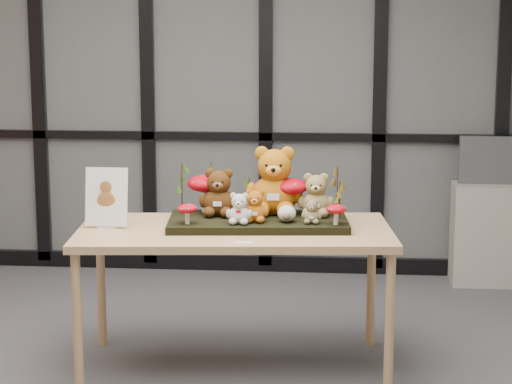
# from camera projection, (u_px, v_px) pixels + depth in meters

# --- Properties ---
(room_shell) EXTENTS (5.00, 5.00, 5.00)m
(room_shell) POSITION_uv_depth(u_px,v_px,m) (135.00, 67.00, 4.51)
(room_shell) COLOR #AEABA4
(room_shell) RESTS_ON floor
(glass_partition) EXTENTS (4.90, 0.06, 2.78)m
(glass_partition) POSITION_uv_depth(u_px,v_px,m) (206.00, 88.00, 6.98)
(glass_partition) COLOR #2D383F
(glass_partition) RESTS_ON floor
(display_table) EXTENTS (1.77, 1.00, 0.80)m
(display_table) POSITION_uv_depth(u_px,v_px,m) (235.00, 240.00, 5.03)
(display_table) COLOR tan
(display_table) RESTS_ON floor
(diorama_tray) EXTENTS (1.02, 0.57, 0.04)m
(diorama_tray) POSITION_uv_depth(u_px,v_px,m) (258.00, 222.00, 5.08)
(diorama_tray) COLOR black
(diorama_tray) RESTS_ON display_table
(bear_pooh_yellow) EXTENTS (0.35, 0.32, 0.42)m
(bear_pooh_yellow) POSITION_uv_depth(u_px,v_px,m) (275.00, 177.00, 5.17)
(bear_pooh_yellow) COLOR #B36510
(bear_pooh_yellow) RESTS_ON diorama_tray
(bear_brown_medium) EXTENTS (0.24, 0.22, 0.29)m
(bear_brown_medium) POSITION_uv_depth(u_px,v_px,m) (219.00, 190.00, 5.13)
(bear_brown_medium) COLOR #46270D
(bear_brown_medium) RESTS_ON diorama_tray
(bear_tan_back) EXTENTS (0.22, 0.20, 0.26)m
(bear_tan_back) POSITION_uv_depth(u_px,v_px,m) (316.00, 192.00, 5.13)
(bear_tan_back) COLOR olive
(bear_tan_back) RESTS_ON diorama_tray
(bear_small_yellow) EXTENTS (0.16, 0.15, 0.19)m
(bear_small_yellow) POSITION_uv_depth(u_px,v_px,m) (255.00, 204.00, 4.97)
(bear_small_yellow) COLOR #B45B11
(bear_small_yellow) RESTS_ON diorama_tray
(bear_white_bow) EXTENTS (0.15, 0.14, 0.18)m
(bear_white_bow) POSITION_uv_depth(u_px,v_px,m) (239.00, 207.00, 4.93)
(bear_white_bow) COLOR silver
(bear_white_bow) RESTS_ON diorama_tray
(bear_beige_small) EXTENTS (0.12, 0.11, 0.14)m
(bear_beige_small) POSITION_uv_depth(u_px,v_px,m) (312.00, 210.00, 4.94)
(bear_beige_small) COLOR olive
(bear_beige_small) RESTS_ON diorama_tray
(plush_cream_hedgehog) EXTENTS (0.08, 0.08, 0.10)m
(plush_cream_hedgehog) POSITION_uv_depth(u_px,v_px,m) (287.00, 213.00, 4.98)
(plush_cream_hedgehog) COLOR beige
(plush_cream_hedgehog) RESTS_ON diorama_tray
(mushroom_back_left) EXTENTS (0.21, 0.21, 0.23)m
(mushroom_back_left) POSITION_uv_depth(u_px,v_px,m) (206.00, 192.00, 5.23)
(mushroom_back_left) COLOR #AA0511
(mushroom_back_left) RESTS_ON diorama_tray
(mushroom_back_right) EXTENTS (0.20, 0.20, 0.22)m
(mushroom_back_right) POSITION_uv_depth(u_px,v_px,m) (290.00, 194.00, 5.17)
(mushroom_back_right) COLOR #AA0511
(mushroom_back_right) RESTS_ON diorama_tray
(mushroom_front_left) EXTENTS (0.11, 0.11, 0.12)m
(mushroom_front_left) POSITION_uv_depth(u_px,v_px,m) (187.00, 213.00, 4.92)
(mushroom_front_left) COLOR #AA0511
(mushroom_front_left) RESTS_ON diorama_tray
(mushroom_front_right) EXTENTS (0.11, 0.11, 0.12)m
(mushroom_front_right) POSITION_uv_depth(u_px,v_px,m) (336.00, 214.00, 4.90)
(mushroom_front_right) COLOR #AA0511
(mushroom_front_right) RESTS_ON diorama_tray
(sprig_green_far_left) EXTENTS (0.05, 0.05, 0.29)m
(sprig_green_far_left) POSITION_uv_depth(u_px,v_px,m) (182.00, 188.00, 5.18)
(sprig_green_far_left) COLOR #1A3E0E
(sprig_green_far_left) RESTS_ON diorama_tray
(sprig_green_mid_left) EXTENTS (0.05, 0.05, 0.28)m
(sprig_green_mid_left) POSITION_uv_depth(u_px,v_px,m) (211.00, 187.00, 5.23)
(sprig_green_mid_left) COLOR #1A3E0E
(sprig_green_mid_left) RESTS_ON diorama_tray
(sprig_dry_far_right) EXTENTS (0.05, 0.05, 0.27)m
(sprig_dry_far_right) POSITION_uv_depth(u_px,v_px,m) (337.00, 191.00, 5.16)
(sprig_dry_far_right) COLOR brown
(sprig_dry_far_right) RESTS_ON diorama_tray
(sprig_dry_mid_right) EXTENTS (0.05, 0.05, 0.21)m
(sprig_dry_mid_right) POSITION_uv_depth(u_px,v_px,m) (340.00, 200.00, 5.04)
(sprig_dry_mid_right) COLOR brown
(sprig_dry_mid_right) RESTS_ON diorama_tray
(sprig_green_centre) EXTENTS (0.05, 0.05, 0.19)m
(sprig_green_centre) POSITION_uv_depth(u_px,v_px,m) (249.00, 195.00, 5.25)
(sprig_green_centre) COLOR #1A3E0E
(sprig_green_centre) RESTS_ON diorama_tray
(sign_holder) EXTENTS (0.23, 0.06, 0.33)m
(sign_holder) POSITION_uv_depth(u_px,v_px,m) (106.00, 200.00, 5.01)
(sign_holder) COLOR silver
(sign_holder) RESTS_ON display_table
(label_card) EXTENTS (0.10, 0.03, 0.00)m
(label_card) POSITION_uv_depth(u_px,v_px,m) (244.00, 242.00, 4.69)
(label_card) COLOR white
(label_card) RESTS_ON display_table
(cabinet) EXTENTS (0.56, 0.32, 0.74)m
(cabinet) POSITION_uv_depth(u_px,v_px,m) (490.00, 234.00, 6.79)
(cabinet) COLOR #A19B90
(cabinet) RESTS_ON floor
(monitor) EXTENTS (0.49, 0.05, 0.35)m
(monitor) POSITION_uv_depth(u_px,v_px,m) (493.00, 160.00, 6.71)
(monitor) COLOR #4B4D52
(monitor) RESTS_ON cabinet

